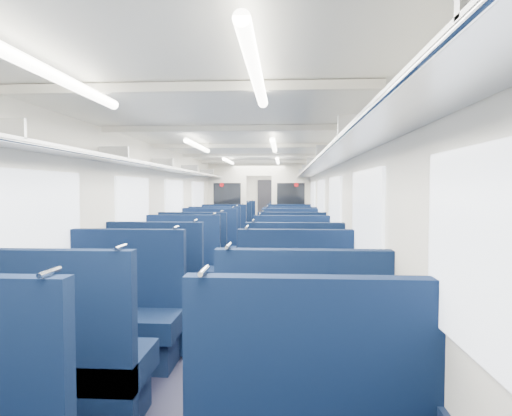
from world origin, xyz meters
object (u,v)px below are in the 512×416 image
seat_13 (292,261)px  seat_18 (223,239)px  seat_7 (297,321)px  bulkhead (259,204)px  seat_6 (122,321)px  seat_16 (216,244)px  seat_14 (208,251)px  seat_5 (302,369)px  seat_10 (180,273)px  seat_12 (195,261)px  seat_8 (159,290)px  seat_22 (237,227)px  seat_4 (62,369)px  seat_19 (289,239)px  seat_9 (295,292)px  seat_17 (290,246)px  seat_20 (233,231)px  seat_11 (293,275)px  seat_15 (291,252)px  seat_23 (288,228)px  end_door (267,205)px  seat_21 (289,232)px

seat_13 → seat_18: 3.68m
seat_7 → seat_13: size_ratio=1.00×
bulkhead → seat_18: (-0.83, -1.31, -0.84)m
seat_6 → seat_16: bearing=90.0°
bulkhead → seat_16: 2.68m
seat_7 → seat_14: (-1.66, 4.64, 0.00)m
seat_5 → seat_7: (0.00, 1.11, 0.00)m
seat_10 → seat_12: size_ratio=1.00×
seat_6 → seat_8: bearing=90.0°
seat_13 → seat_22: same height
seat_4 → seat_19: size_ratio=1.00×
seat_14 → seat_22: (0.00, 5.55, 0.00)m
seat_9 → seat_12: (-1.66, 2.17, 0.00)m
seat_17 → seat_20: 3.70m
seat_5 → seat_10: 3.78m
seat_6 → seat_11: bearing=54.5°
seat_5 → seat_4: bearing=-176.4°
seat_22 → seat_7: bearing=-80.7°
seat_19 → seat_22: same height
bulkhead → seat_14: bearing=-103.5°
seat_20 → seat_15: bearing=-69.0°
seat_14 → seat_23: 5.68m
bulkhead → seat_10: 5.91m
end_door → seat_7: (0.83, -13.73, -0.61)m
bulkhead → seat_15: (0.83, -3.51, -0.84)m
seat_8 → seat_20: bearing=90.0°
seat_7 → seat_8: same height
bulkhead → seat_14: size_ratio=2.19×
bulkhead → seat_9: size_ratio=2.19×
seat_8 → seat_21: 7.78m
seat_12 → seat_23: (1.66, 6.72, 0.00)m
seat_13 → seat_20: same height
seat_4 → seat_18: same height
seat_7 → seat_9: size_ratio=1.00×
seat_8 → seat_17: (1.66, 4.41, 0.00)m
seat_4 → seat_7: bearing=36.1°
seat_18 → seat_13: bearing=-63.2°
seat_6 → seat_19: size_ratio=1.00×
seat_7 → seat_19: size_ratio=1.00×
seat_15 → seat_20: bearing=111.0°
seat_11 → seat_13: (0.00, 1.24, 0.00)m
seat_4 → seat_6: same height
seat_4 → seat_21: bearing=80.6°
seat_13 → seat_17: (0.00, 2.11, 0.00)m
seat_4 → seat_23: (1.66, 11.28, 0.00)m
seat_16 → seat_18: size_ratio=1.00×
bulkhead → seat_12: bulkhead is taller
seat_5 → seat_11: 3.36m
seat_12 → seat_18: (0.00, 3.42, 0.00)m
seat_20 → seat_11: bearing=-76.0°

